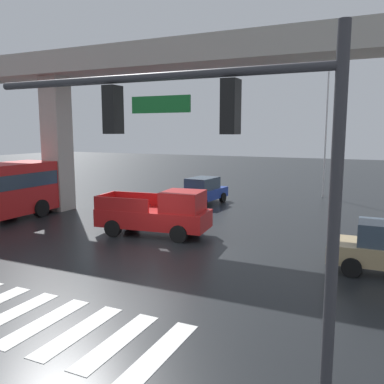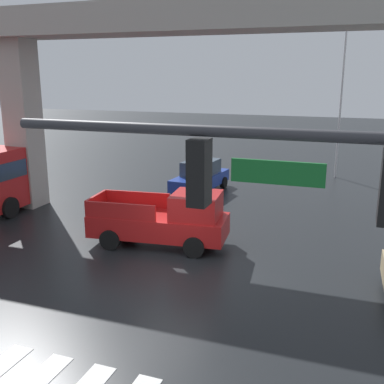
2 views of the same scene
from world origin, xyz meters
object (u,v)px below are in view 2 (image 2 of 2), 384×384
Objects in this scene: sedan_blue at (200,176)px; pickup_truck at (166,220)px; flagpole at (344,82)px; traffic_signal_mast at (375,247)px.

pickup_truck is at bearing -79.93° from sedan_blue.
flagpole is (6.86, 6.30, 4.96)m from sedan_blue.
traffic_signal_mast reaches higher than sedan_blue.
traffic_signal_mast is at bearing -55.34° from pickup_truck.
sedan_blue is 20.03m from traffic_signal_mast.
traffic_signal_mast is (8.20, -17.93, 3.53)m from sedan_blue.
sedan_blue is 0.68× the size of traffic_signal_mast.
pickup_truck is 0.53× the size of flagpole.
traffic_signal_mast is (6.75, -9.76, 3.39)m from pickup_truck.
traffic_signal_mast is at bearing -86.84° from flagpole.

